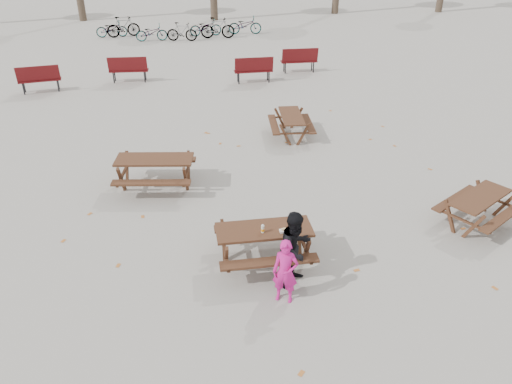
{
  "coord_description": "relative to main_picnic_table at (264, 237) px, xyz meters",
  "views": [
    {
      "loc": [
        -1.32,
        -7.64,
        5.97
      ],
      "look_at": [
        0.0,
        1.0,
        1.0
      ],
      "focal_mm": 35.0,
      "sensor_mm": 36.0,
      "label": 1
    }
  ],
  "objects": [
    {
      "name": "bread_roll",
      "position": [
        0.35,
        -0.16,
        0.25
      ],
      "size": [
        0.14,
        0.06,
        0.05
      ],
      "primitive_type": "ellipsoid",
      "color": "tan",
      "rests_on": "food_tray"
    },
    {
      "name": "picnic_table_east",
      "position": [
        4.77,
        0.65,
        -0.24
      ],
      "size": [
        2.03,
        1.93,
        0.68
      ],
      "primitive_type": null,
      "rotation": [
        0.0,
        0.0,
        0.56
      ],
      "color": "#331F12",
      "rests_on": "ground"
    },
    {
      "name": "food_tray",
      "position": [
        0.35,
        -0.16,
        0.21
      ],
      "size": [
        0.18,
        0.11,
        0.03
      ],
      "primitive_type": "cube",
      "color": "white",
      "rests_on": "main_picnic_table"
    },
    {
      "name": "picnic_table_far",
      "position": [
        1.83,
        5.96,
        -0.25
      ],
      "size": [
        1.38,
        1.66,
        0.67
      ],
      "primitive_type": null,
      "rotation": [
        0.0,
        0.0,
        1.49
      ],
      "color": "#331F12",
      "rests_on": "ground"
    },
    {
      "name": "soda_bottle",
      "position": [
        -0.05,
        -0.12,
        0.26
      ],
      "size": [
        0.07,
        0.07,
        0.17
      ],
      "color": "silver",
      "rests_on": "main_picnic_table"
    },
    {
      "name": "adult",
      "position": [
        0.46,
        -0.64,
        0.14
      ],
      "size": [
        0.9,
        0.86,
        1.46
      ],
      "primitive_type": "imported",
      "rotation": [
        0.0,
        0.0,
        0.6
      ],
      "color": "black",
      "rests_on": "ground"
    },
    {
      "name": "ground",
      "position": [
        0.0,
        0.0,
        -0.59
      ],
      "size": [
        80.0,
        80.0,
        0.0
      ],
      "primitive_type": "plane",
      "color": "gray",
      "rests_on": "ground"
    },
    {
      "name": "park_bench_row",
      "position": [
        -1.19,
        11.97,
        -0.07
      ],
      "size": [
        11.69,
        1.72,
        1.03
      ],
      "color": "#5C1215",
      "rests_on": "ground"
    },
    {
      "name": "picnic_table_north",
      "position": [
        -2.11,
        3.34,
        -0.19
      ],
      "size": [
        2.02,
        1.72,
        0.79
      ],
      "primitive_type": null,
      "rotation": [
        0.0,
        0.0,
        -0.14
      ],
      "color": "#331F12",
      "rests_on": "ground"
    },
    {
      "name": "fallen_leaves",
      "position": [
        0.5,
        2.5,
        -0.58
      ],
      "size": [
        11.0,
        11.0,
        0.01
      ],
      "primitive_type": null,
      "color": "#B5672B",
      "rests_on": "ground"
    },
    {
      "name": "bicycle_row",
      "position": [
        -1.16,
        19.91,
        -0.11
      ],
      "size": [
        8.86,
        2.29,
        1.07
      ],
      "color": "black",
      "rests_on": "ground"
    },
    {
      "name": "child",
      "position": [
        0.18,
        -1.11,
        0.02
      ],
      "size": [
        0.52,
        0.43,
        1.21
      ],
      "primitive_type": "imported",
      "rotation": [
        0.0,
        0.0,
        -0.38
      ],
      "color": "#D11A84",
      "rests_on": "ground"
    },
    {
      "name": "main_picnic_table",
      "position": [
        0.0,
        0.0,
        0.0
      ],
      "size": [
        1.8,
        1.45,
        0.78
      ],
      "color": "#331F12",
      "rests_on": "ground"
    }
  ]
}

